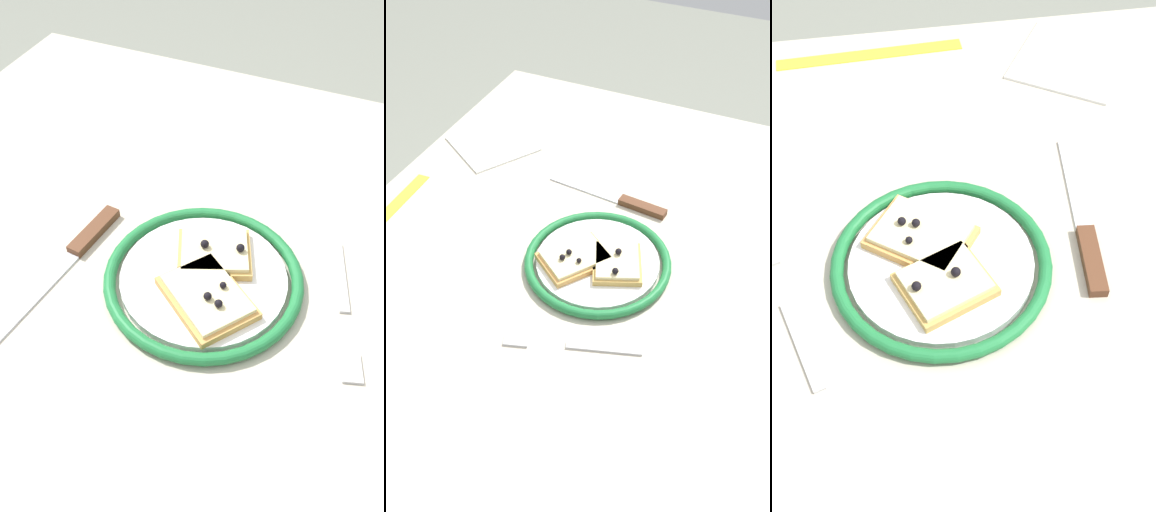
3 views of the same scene
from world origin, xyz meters
TOP-DOWN VIEW (x-y plane):
  - ground_plane at (0.00, 0.00)m, footprint 6.00×6.00m
  - dining_table at (0.00, 0.00)m, footprint 1.10×0.94m
  - plate at (0.01, 0.02)m, footprint 0.24×0.24m
  - pizza_slice_near at (-0.01, 0.05)m, footprint 0.13×0.13m
  - pizza_slice_far at (0.01, -0.01)m, footprint 0.11×0.11m
  - knife at (0.18, 0.03)m, footprint 0.04×0.24m
  - fork at (-0.16, -0.01)m, footprint 0.08×0.20m

SIDE VIEW (x-z plane):
  - ground_plane at x=0.00m, z-range 0.00..0.00m
  - dining_table at x=0.00m, z-range 0.28..1.02m
  - fork at x=-0.16m, z-range 0.74..0.74m
  - knife at x=0.18m, z-range 0.74..0.75m
  - plate at x=0.01m, z-range 0.74..0.75m
  - pizza_slice_near at x=-0.01m, z-range 0.74..0.77m
  - pizza_slice_far at x=0.01m, z-range 0.74..0.77m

